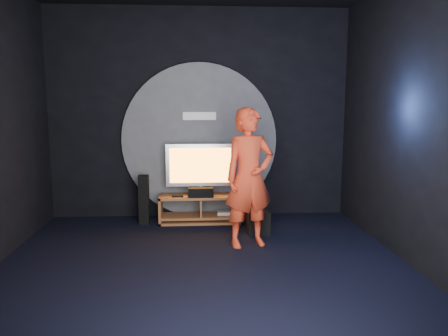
# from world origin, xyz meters

# --- Properties ---
(floor) EXTENTS (5.00, 5.00, 0.00)m
(floor) POSITION_xyz_m (0.00, 0.00, 0.00)
(floor) COLOR black
(floor) RESTS_ON ground
(back_wall) EXTENTS (5.00, 0.04, 3.50)m
(back_wall) POSITION_xyz_m (0.00, 2.50, 1.75)
(back_wall) COLOR black
(back_wall) RESTS_ON ground
(front_wall) EXTENTS (5.00, 0.04, 3.50)m
(front_wall) POSITION_xyz_m (0.00, -2.50, 1.75)
(front_wall) COLOR black
(front_wall) RESTS_ON ground
(right_wall) EXTENTS (0.04, 5.00, 3.50)m
(right_wall) POSITION_xyz_m (2.50, 0.00, 1.75)
(right_wall) COLOR black
(right_wall) RESTS_ON ground
(wall_disc_panel) EXTENTS (2.60, 0.11, 2.60)m
(wall_disc_panel) POSITION_xyz_m (0.00, 2.44, 1.30)
(wall_disc_panel) COLOR #515156
(wall_disc_panel) RESTS_ON ground
(media_console) EXTENTS (1.35, 0.45, 0.45)m
(media_console) POSITION_xyz_m (0.01, 2.05, 0.20)
(media_console) COLOR #A15B31
(media_console) RESTS_ON ground
(tv) EXTENTS (1.12, 0.22, 0.83)m
(tv) POSITION_xyz_m (0.01, 2.12, 0.90)
(tv) COLOR silver
(tv) RESTS_ON media_console
(center_speaker) EXTENTS (0.40, 0.15, 0.15)m
(center_speaker) POSITION_xyz_m (0.01, 1.90, 0.53)
(center_speaker) COLOR black
(center_speaker) RESTS_ON media_console
(remote) EXTENTS (0.18, 0.05, 0.02)m
(remote) POSITION_xyz_m (-0.36, 1.93, 0.46)
(remote) COLOR black
(remote) RESTS_ON media_console
(tower_speaker_left) EXTENTS (0.16, 0.18, 0.79)m
(tower_speaker_left) POSITION_xyz_m (-0.91, 2.00, 0.40)
(tower_speaker_left) COLOR black
(tower_speaker_left) RESTS_ON ground
(tower_speaker_right) EXTENTS (0.16, 0.18, 0.79)m
(tower_speaker_right) POSITION_xyz_m (0.79, 1.65, 0.40)
(tower_speaker_right) COLOR black
(tower_speaker_right) RESTS_ON ground
(subwoofer) EXTENTS (0.33, 0.33, 0.36)m
(subwoofer) POSITION_xyz_m (0.86, 1.37, 0.18)
(subwoofer) COLOR black
(subwoofer) RESTS_ON ground
(player) EXTENTS (0.79, 0.62, 1.89)m
(player) POSITION_xyz_m (0.65, 0.84, 0.95)
(player) COLOR red
(player) RESTS_ON ground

